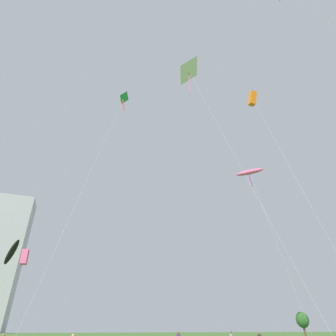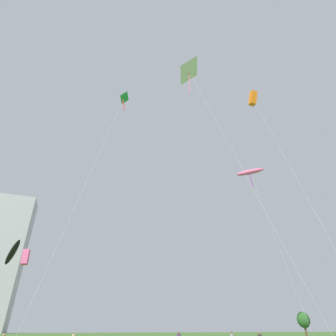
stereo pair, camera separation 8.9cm
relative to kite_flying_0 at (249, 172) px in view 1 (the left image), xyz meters
name	(u,v)px [view 1 (the left image)]	position (x,y,z in m)	size (l,w,h in m)	color
kite_flying_0	(249,172)	(0.00, 0.00, 0.00)	(4.08, 4.80, 22.29)	silver
kite_flying_2	(25,257)	(-29.50, 9.05, -11.59)	(4.18, 2.14, 11.25)	silver
kite_flying_3	(12,252)	(-30.38, 6.11, -11.70)	(4.67, 5.73, 11.53)	silver
kite_flying_4	(189,72)	(-11.91, -9.73, 7.01)	(8.42, 6.74, 29.87)	silver
kite_flying_5	(123,101)	(-19.25, -5.26, 4.88)	(6.05, 6.09, 27.91)	silver
kite_flying_6	(253,99)	(-0.52, -4.92, 9.74)	(1.83, 8.82, 32.78)	silver
park_tree_2	(302,320)	(12.71, 12.38, -18.66)	(1.94, 1.94, 4.36)	brown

